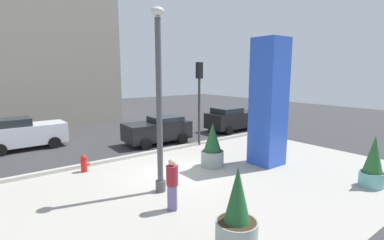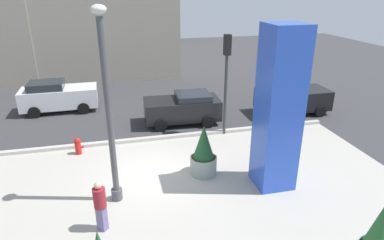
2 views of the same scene
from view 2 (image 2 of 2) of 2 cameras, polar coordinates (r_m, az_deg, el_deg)
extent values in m
plane|color=#38383A|center=(16.49, -8.18, -2.23)|extent=(60.00, 60.00, 0.00)
cube|color=#ADA89E|center=(11.30, -4.92, -14.52)|extent=(18.00, 10.00, 0.02)
cube|color=#B7B2A8|center=(15.66, -7.86, -3.26)|extent=(18.00, 0.24, 0.16)
cylinder|color=#4C4C51|center=(11.76, -12.68, -12.24)|extent=(0.36, 0.36, 0.40)
cylinder|color=#4C4C51|center=(10.48, -13.93, 0.38)|extent=(0.20, 0.20, 5.93)
ellipsoid|color=silver|center=(9.80, -15.67, 17.72)|extent=(0.44, 0.44, 0.28)
cube|color=blue|center=(11.51, 14.54, 1.57)|extent=(1.26, 1.26, 5.66)
cone|color=#2D6B33|center=(9.83, 29.68, -15.14)|extent=(0.66, 0.66, 1.36)
cylinder|color=gray|center=(12.81, 1.96, -7.71)|extent=(1.01, 1.01, 0.72)
cylinder|color=#382819|center=(12.64, 1.98, -6.37)|extent=(0.93, 0.93, 0.04)
cone|color=#1E4C28|center=(12.34, 2.02, -3.70)|extent=(0.78, 0.78, 1.27)
cylinder|color=red|center=(15.06, -18.84, -4.56)|extent=(0.26, 0.26, 0.55)
sphere|color=red|center=(14.91, -19.01, -3.33)|extent=(0.24, 0.24, 0.24)
cylinder|color=red|center=(15.03, -18.21, -4.41)|extent=(0.12, 0.10, 0.10)
cylinder|color=#333833|center=(15.66, 5.72, 4.08)|extent=(0.14, 0.14, 3.83)
cube|color=black|center=(15.10, 6.06, 12.65)|extent=(0.28, 0.32, 0.90)
sphere|color=red|center=(15.30, 5.81, 11.76)|extent=(0.18, 0.18, 0.18)
cube|color=silver|center=(20.41, -21.65, 3.63)|extent=(4.14, 1.76, 1.07)
cube|color=#1E2328|center=(20.30, -23.66, 5.42)|extent=(1.87, 1.52, 0.41)
cylinder|color=black|center=(21.22, -17.82, 3.43)|extent=(0.64, 0.23, 0.64)
cylinder|color=black|center=(19.61, -18.02, 1.90)|extent=(0.64, 0.23, 0.64)
cylinder|color=black|center=(21.56, -24.58, 2.75)|extent=(0.64, 0.23, 0.64)
cylinder|color=black|center=(19.98, -25.31, 1.19)|extent=(0.64, 0.23, 0.64)
cube|color=black|center=(17.29, -1.73, 1.94)|extent=(3.92, 1.99, 1.00)
cube|color=#1E2328|center=(17.17, 0.14, 4.12)|extent=(1.80, 1.68, 0.30)
cylinder|color=black|center=(16.48, -5.29, -0.89)|extent=(0.65, 0.25, 0.64)
cylinder|color=black|center=(18.16, -5.90, 1.31)|extent=(0.65, 0.25, 0.64)
cylinder|color=black|center=(16.84, 2.79, -0.29)|extent=(0.65, 0.25, 0.64)
cylinder|color=black|center=(18.49, 1.47, 1.81)|extent=(0.65, 0.25, 0.64)
cube|color=black|center=(19.50, 16.80, 3.44)|extent=(3.94, 1.90, 1.07)
cube|color=#1E2328|center=(19.01, 15.48, 5.39)|extent=(1.79, 1.65, 0.36)
cylinder|color=black|center=(20.99, 18.37, 3.16)|extent=(0.64, 0.23, 0.64)
cylinder|color=black|center=(19.53, 21.03, 1.42)|extent=(0.64, 0.23, 0.64)
cylinder|color=black|center=(19.88, 12.33, 2.76)|extent=(0.64, 0.23, 0.64)
cylinder|color=black|center=(18.34, 14.67, 0.89)|extent=(0.64, 0.23, 0.64)
cube|color=slate|center=(10.50, -15.11, -15.84)|extent=(0.34, 0.34, 0.81)
cylinder|color=maroon|center=(10.09, -15.52, -12.66)|extent=(0.51, 0.51, 0.61)
sphere|color=beige|center=(9.87, -15.76, -10.68)|extent=(0.22, 0.22, 0.22)
camera|label=1|loc=(6.05, -78.43, -22.38)|focal=26.95mm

